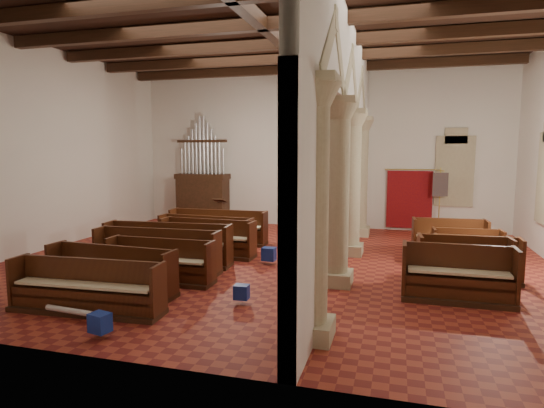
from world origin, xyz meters
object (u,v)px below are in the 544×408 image
(processional_banner, at_px, (439,212))
(nave_pew_0, at_px, (87,295))
(pipe_organ, at_px, (203,189))
(lectern, at_px, (221,216))
(aisle_pew_0, at_px, (457,283))

(processional_banner, bearing_deg, nave_pew_0, -138.85)
(pipe_organ, bearing_deg, lectern, -43.68)
(pipe_organ, xyz_separation_m, processional_banner, (9.01, -0.01, -0.58))
(nave_pew_0, xyz_separation_m, aisle_pew_0, (6.63, 2.49, 0.05))
(pipe_organ, height_order, aisle_pew_0, pipe_organ)
(pipe_organ, relative_size, nave_pew_0, 1.48)
(lectern, xyz_separation_m, processional_banner, (7.75, 1.19, 0.30))
(lectern, bearing_deg, pipe_organ, 143.37)
(pipe_organ, height_order, nave_pew_0, pipe_organ)
(pipe_organ, xyz_separation_m, nave_pew_0, (2.14, -9.96, -1.05))
(lectern, relative_size, nave_pew_0, 0.40)
(pipe_organ, distance_m, processional_banner, 9.02)
(lectern, xyz_separation_m, aisle_pew_0, (7.52, -6.27, -0.12))
(pipe_organ, relative_size, processional_banner, 1.88)
(nave_pew_0, bearing_deg, processional_banner, 52.36)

